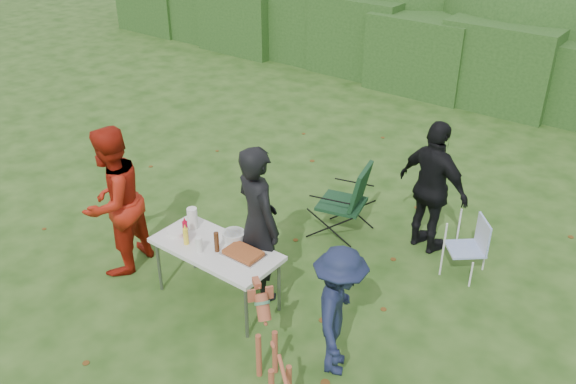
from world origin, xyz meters
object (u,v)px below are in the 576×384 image
Objects in this scene: folding_table at (216,251)px; person_cook at (258,224)px; person_black_puffy at (433,188)px; camping_chair at (342,199)px; child at (339,312)px; lawn_chair at (465,247)px; dog at (273,356)px; ketchup_bottle at (185,230)px; person_red_jacket at (113,202)px; paper_towel_roll at (192,218)px; mustard_bottle at (186,236)px; beer_bottle at (217,242)px.

person_cook is (0.28, 0.41, 0.27)m from folding_table.
person_black_puffy is 1.22m from camping_chair.
child is at bearing 110.02° from person_black_puffy.
lawn_chair is (1.77, 1.82, -0.57)m from person_cook.
ketchup_bottle reaches higher than dog.
camping_chair is at bearing -72.25° from person_cook.
person_black_puffy is 8.15× the size of ketchup_bottle.
person_red_jacket is 7.29× the size of paper_towel_roll.
folding_table is at bearing 8.97° from dog.
person_cook is 1.07× the size of person_black_puffy.
person_red_jacket reaches higher than folding_table.
dog is 1.82m from mustard_bottle.
paper_towel_roll is at bearing 164.23° from folding_table.
ketchup_bottle is (-0.40, -0.07, 0.16)m from folding_table.
person_cook reaches higher than camping_chair.
ketchup_bottle reaches higher than mustard_bottle.
ketchup_bottle is at bearing 55.24° from person_cook.
paper_towel_roll is at bearing 52.21° from camping_chair.
paper_towel_roll is (-0.56, 0.18, 0.01)m from beer_bottle.
folding_table is 2.10m from camping_chair.
ketchup_bottle reaches higher than folding_table.
ketchup_bottle is (-0.75, -2.13, 0.31)m from camping_chair.
ketchup_bottle is 0.92× the size of beer_bottle.
paper_towel_roll is (-0.09, 0.21, 0.02)m from ketchup_bottle.
person_black_puffy is at bearing 61.44° from beer_bottle.
mustard_bottle is at bearing 66.58° from child.
ketchup_bottle is (-2.45, -2.30, 0.46)m from lawn_chair.
lawn_chair reaches higher than folding_table.
lawn_chair is 3.39m from mustard_bottle.
dog reaches higher than folding_table.
folding_table is at bearing -15.77° from paper_towel_roll.
child is 2.09m from ketchup_bottle.
folding_table is at bearing 6.51° from lawn_chair.
paper_towel_roll is at bearing 39.56° from person_cook.
mustard_bottle is 0.34m from paper_towel_roll.
camping_chair is 1.39× the size of lawn_chair.
lawn_chair is at bearing 48.96° from beer_bottle.
mustard_bottle reaches higher than dog.
lawn_chair is at bearing 43.25° from ketchup_bottle.
person_cook is 1.34× the size of child.
person_red_jacket is 2.46× the size of lawn_chair.
person_black_puffy is at bearing -62.44° from lawn_chair.
dog is (-0.06, -3.18, -0.44)m from person_black_puffy.
child is 7.15× the size of mustard_bottle.
folding_table is 6.82× the size of ketchup_bottle.
person_red_jacket reaches higher than mustard_bottle.
beer_bottle is (-1.62, 0.01, 0.15)m from child.
person_red_jacket reaches higher than beer_bottle.
ketchup_bottle is (-0.68, -0.48, -0.10)m from person_cook.
lawn_chair is (3.47, 2.49, -0.56)m from person_red_jacket.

